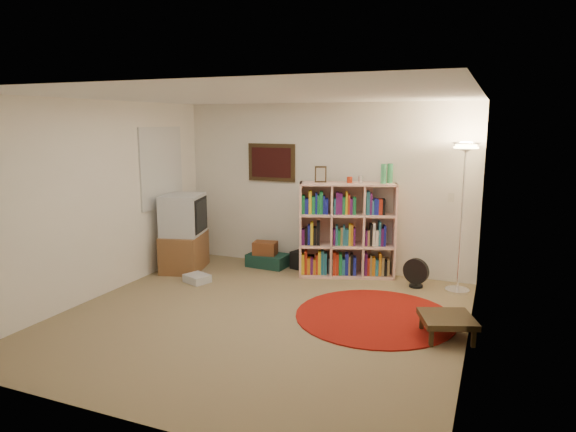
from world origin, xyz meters
name	(u,v)px	position (x,y,z in m)	size (l,w,h in m)	color
room	(257,209)	(-0.05, 0.05, 1.26)	(4.54, 4.54, 2.54)	olive
bookshelf	(346,231)	(0.44, 1.97, 0.66)	(1.42, 0.81, 1.64)	#FFBFAA
floor_lamp	(465,169)	(2.03, 1.85, 1.64)	(0.48, 0.48, 1.97)	white
floor_fan	(416,273)	(1.48, 1.81, 0.20)	(0.36, 0.23, 0.41)	black
tv_stand	(184,234)	(-1.91, 1.35, 0.56)	(0.74, 0.91, 1.15)	brown
dvd_box	(197,278)	(-1.39, 0.86, 0.05)	(0.40, 0.37, 0.11)	silver
suitcase	(268,260)	(-0.81, 1.97, 0.10)	(0.63, 0.43, 0.20)	#12342C
wicker_basket	(265,248)	(-0.84, 1.94, 0.30)	(0.38, 0.30, 0.20)	brown
duffel_bag	(306,260)	(-0.22, 2.08, 0.13)	(0.46, 0.42, 0.27)	black
paper_towel	(332,267)	(0.27, 1.90, 0.13)	(0.13, 0.13, 0.25)	silver
red_rug	(375,316)	(1.22, 0.54, 0.01)	(1.84, 1.84, 0.02)	maroon
side_table	(447,320)	(2.04, 0.24, 0.20)	(0.68, 0.68, 0.24)	black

